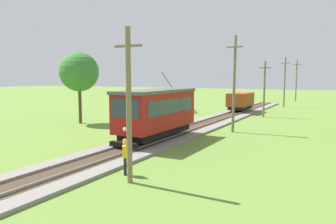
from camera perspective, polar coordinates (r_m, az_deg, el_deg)
red_tram at (r=24.71m, az=-1.94°, el=0.04°), size 2.60×8.54×4.79m
freight_car at (r=45.61m, az=12.14°, el=1.84°), size 2.40×5.20×2.31m
utility_pole_near_tram at (r=14.93m, az=-6.64°, el=1.31°), size 1.40×0.29×6.90m
utility_pole_mid at (r=29.41m, az=11.11°, el=4.84°), size 1.40×0.61×8.25m
utility_pole_far at (r=41.32m, az=15.96°, el=3.86°), size 1.40×0.42×6.58m
utility_pole_distant at (r=56.04m, az=19.11°, el=4.88°), size 1.40×0.43×7.79m
utility_pole_horizon at (r=70.12m, az=20.86°, el=5.08°), size 1.40×0.37×8.05m
gravel_pile at (r=43.84m, az=3.80°, el=0.52°), size 2.06×2.06×1.18m
track_worker at (r=16.57m, az=-7.28°, el=-7.21°), size 0.42×0.45×1.78m
tree_right_near at (r=35.41m, az=-14.78°, el=6.56°), size 3.97×3.97×7.24m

